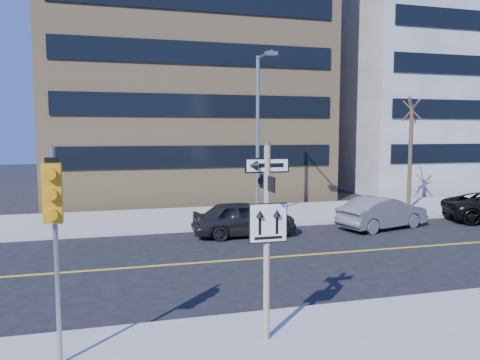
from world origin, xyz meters
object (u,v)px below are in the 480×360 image
object	(u,v)px
sign_pole	(267,230)
streetlight_a	(259,126)
parked_car_a	(244,218)
parked_car_b	(382,213)
traffic_signal	(53,211)
street_tree_west	(412,112)

from	to	relation	value
sign_pole	streetlight_a	world-z (taller)	streetlight_a
sign_pole	streetlight_a	size ratio (longest dim) A/B	0.51
sign_pole	parked_car_a	size ratio (longest dim) A/B	0.92
sign_pole	parked_car_a	bearing A→B (deg)	76.87
sign_pole	parked_car_b	world-z (taller)	sign_pole
parked_car_b	streetlight_a	distance (m)	7.17
sign_pole	parked_car_a	xyz separation A→B (m)	(2.37, 10.15, -1.68)
parked_car_a	parked_car_b	distance (m)	6.56
traffic_signal	parked_car_b	size ratio (longest dim) A/B	0.89
sign_pole	streetlight_a	distance (m)	14.05
parked_car_b	street_tree_west	xyz separation A→B (m)	(4.08, 3.86, 4.79)
sign_pole	street_tree_west	world-z (taller)	street_tree_west
sign_pole	parked_car_b	bearing A→B (deg)	48.14
street_tree_west	traffic_signal	bearing A→B (deg)	-140.61
traffic_signal	streetlight_a	size ratio (longest dim) A/B	0.50
parked_car_b	streetlight_a	size ratio (longest dim) A/B	0.56
parked_car_a	street_tree_west	bearing A→B (deg)	-70.13
sign_pole	street_tree_west	distance (m)	19.22
traffic_signal	streetlight_a	bearing A→B (deg)	59.20
traffic_signal	parked_car_b	xyz separation A→B (m)	(12.92, 10.10, -2.29)
sign_pole	street_tree_west	size ratio (longest dim) A/B	0.64
parked_car_a	sign_pole	bearing A→B (deg)	167.72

